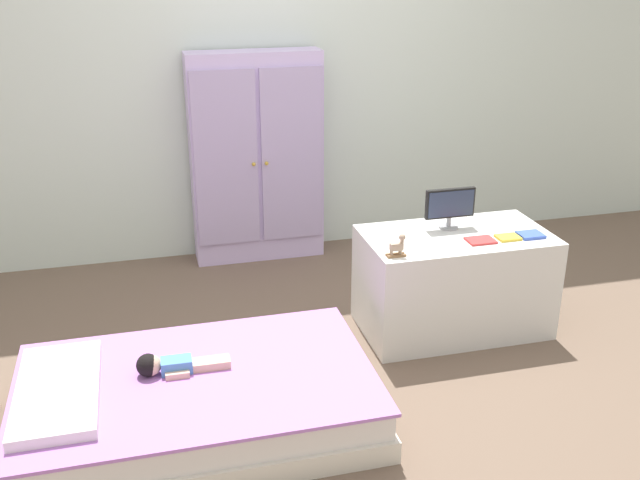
{
  "coord_description": "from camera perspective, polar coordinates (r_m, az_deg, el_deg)",
  "views": [
    {
      "loc": [
        -0.84,
        -2.98,
        1.9
      ],
      "look_at": [
        0.01,
        0.3,
        0.53
      ],
      "focal_mm": 40.87,
      "sensor_mm": 36.0,
      "label": 1
    }
  ],
  "objects": [
    {
      "name": "book_blue",
      "position": [
        3.84,
        16.15,
        0.39
      ],
      "size": [
        0.12,
        0.1,
        0.02
      ],
      "primitive_type": "cube",
      "color": "blue",
      "rests_on": "tv_stand"
    },
    {
      "name": "book_yellow",
      "position": [
        3.78,
        14.5,
        0.2
      ],
      "size": [
        0.11,
        0.09,
        0.01
      ],
      "primitive_type": "cube",
      "color": "gold",
      "rests_on": "tv_stand"
    },
    {
      "name": "bed",
      "position": [
        3.19,
        -9.55,
        -12.32
      ],
      "size": [
        1.49,
        0.93,
        0.23
      ],
      "color": "silver",
      "rests_on": "ground_plane"
    },
    {
      "name": "rocking_horse_toy",
      "position": [
        3.45,
        6.1,
        -0.47
      ],
      "size": [
        0.09,
        0.04,
        0.11
      ],
      "color": "#8E6642",
      "rests_on": "tv_stand"
    },
    {
      "name": "wardrobe",
      "position": [
        4.62,
        -4.98,
        6.4
      ],
      "size": [
        0.82,
        0.25,
        1.33
      ],
      "color": "silver",
      "rests_on": "ground_plane"
    },
    {
      "name": "book_red",
      "position": [
        3.71,
        12.46,
        -0.04
      ],
      "size": [
        0.14,
        0.1,
        0.01
      ],
      "primitive_type": "cube",
      "color": "#CC3838",
      "rests_on": "tv_stand"
    },
    {
      "name": "ground_plane",
      "position": [
        3.63,
        1.0,
        -9.73
      ],
      "size": [
        10.0,
        10.0,
        0.02
      ],
      "primitive_type": "cube",
      "color": "brown"
    },
    {
      "name": "tv_stand",
      "position": [
        3.89,
        10.41,
        -3.23
      ],
      "size": [
        0.96,
        0.53,
        0.54
      ],
      "primitive_type": "cube",
      "color": "silver",
      "rests_on": "ground_plane"
    },
    {
      "name": "doll",
      "position": [
        3.16,
        -11.98,
        -9.56
      ],
      "size": [
        0.39,
        0.13,
        0.1
      ],
      "color": "#4C84C6",
      "rests_on": "bed"
    },
    {
      "name": "tv_monitor",
      "position": [
        3.81,
        10.15,
        2.67
      ],
      "size": [
        0.27,
        0.1,
        0.22
      ],
      "color": "#99999E",
      "rests_on": "tv_stand"
    },
    {
      "name": "back_wall",
      "position": [
        4.66,
        -4.24,
        15.15
      ],
      "size": [
        6.4,
        0.05,
        2.7
      ],
      "primitive_type": "cube",
      "color": "silver",
      "rests_on": "ground_plane"
    },
    {
      "name": "pillow",
      "position": [
        3.14,
        -19.84,
        -11.04
      ],
      "size": [
        0.32,
        0.67,
        0.05
      ],
      "primitive_type": "cube",
      "color": "white",
      "rests_on": "bed"
    }
  ]
}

